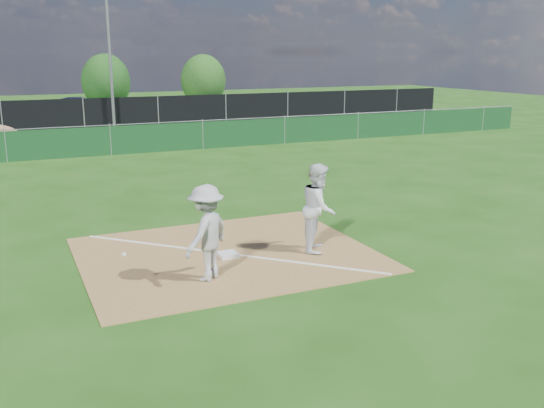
{
  "coord_description": "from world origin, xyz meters",
  "views": [
    {
      "loc": [
        -4.13,
        -10.53,
        4.19
      ],
      "look_at": [
        1.05,
        1.0,
        1.0
      ],
      "focal_mm": 40.0,
      "sensor_mm": 36.0,
      "label": 1
    }
  ],
  "objects_px": {
    "tree_mid": "(106,82)",
    "tree_right": "(203,80)",
    "light_pole": "(110,55)",
    "play_at_first": "(206,233)",
    "runner": "(319,208)",
    "car_mid": "(84,110)",
    "car_right": "(158,110)",
    "first_base": "(228,255)"
  },
  "relations": [
    {
      "from": "light_pole",
      "to": "tree_mid",
      "type": "relative_size",
      "value": 1.96
    },
    {
      "from": "runner",
      "to": "car_right",
      "type": "height_order",
      "value": "runner"
    },
    {
      "from": "light_pole",
      "to": "first_base",
      "type": "relative_size",
      "value": 20.53
    },
    {
      "from": "first_base",
      "to": "tree_mid",
      "type": "distance_m",
      "value": 34.12
    },
    {
      "from": "car_mid",
      "to": "tree_mid",
      "type": "bearing_deg",
      "value": -17.85
    },
    {
      "from": "play_at_first",
      "to": "car_right",
      "type": "distance_m",
      "value": 27.86
    },
    {
      "from": "car_mid",
      "to": "runner",
      "type": "bearing_deg",
      "value": -175.39
    },
    {
      "from": "play_at_first",
      "to": "light_pole",
      "type": "bearing_deg",
      "value": 84.19
    },
    {
      "from": "light_pole",
      "to": "play_at_first",
      "type": "relative_size",
      "value": 3.57
    },
    {
      "from": "light_pole",
      "to": "play_at_first",
      "type": "xyz_separation_m",
      "value": [
        -2.33,
        -22.93,
        -3.07
      ]
    },
    {
      "from": "car_mid",
      "to": "car_right",
      "type": "distance_m",
      "value": 4.46
    },
    {
      "from": "first_base",
      "to": "light_pole",
      "type": "bearing_deg",
      "value": 85.98
    },
    {
      "from": "tree_mid",
      "to": "tree_right",
      "type": "bearing_deg",
      "value": -3.5
    },
    {
      "from": "car_right",
      "to": "tree_mid",
      "type": "xyz_separation_m",
      "value": [
        -1.85,
        7.72,
        1.42
      ]
    },
    {
      "from": "first_base",
      "to": "runner",
      "type": "distance_m",
      "value": 2.18
    },
    {
      "from": "runner",
      "to": "tree_mid",
      "type": "distance_m",
      "value": 34.3
    },
    {
      "from": "runner",
      "to": "car_right",
      "type": "relative_size",
      "value": 0.41
    },
    {
      "from": "light_pole",
      "to": "tree_right",
      "type": "relative_size",
      "value": 1.99
    },
    {
      "from": "runner",
      "to": "first_base",
      "type": "bearing_deg",
      "value": 112.87
    },
    {
      "from": "light_pole",
      "to": "first_base",
      "type": "xyz_separation_m",
      "value": [
        -1.54,
        -21.88,
        -3.94
      ]
    },
    {
      "from": "car_mid",
      "to": "light_pole",
      "type": "bearing_deg",
      "value": -167.13
    },
    {
      "from": "car_mid",
      "to": "car_right",
      "type": "xyz_separation_m",
      "value": [
        4.43,
        -0.46,
        -0.09
      ]
    },
    {
      "from": "car_mid",
      "to": "tree_right",
      "type": "bearing_deg",
      "value": -53.31
    },
    {
      "from": "car_right",
      "to": "tree_right",
      "type": "xyz_separation_m",
      "value": [
        5.33,
        7.28,
        1.39
      ]
    },
    {
      "from": "car_right",
      "to": "car_mid",
      "type": "bearing_deg",
      "value": 107.58
    },
    {
      "from": "light_pole",
      "to": "tree_mid",
      "type": "distance_m",
      "value": 12.29
    },
    {
      "from": "play_at_first",
      "to": "tree_right",
      "type": "height_order",
      "value": "tree_right"
    },
    {
      "from": "light_pole",
      "to": "tree_right",
      "type": "xyz_separation_m",
      "value": [
        8.82,
        11.59,
        -1.93
      ]
    },
    {
      "from": "tree_mid",
      "to": "first_base",
      "type": "bearing_deg",
      "value": -95.36
    },
    {
      "from": "car_mid",
      "to": "tree_mid",
      "type": "xyz_separation_m",
      "value": [
        2.58,
        7.26,
        1.33
      ]
    },
    {
      "from": "play_at_first",
      "to": "runner",
      "type": "bearing_deg",
      "value": 14.35
    },
    {
      "from": "car_mid",
      "to": "tree_mid",
      "type": "relative_size",
      "value": 1.13
    },
    {
      "from": "car_mid",
      "to": "car_right",
      "type": "relative_size",
      "value": 1.0
    },
    {
      "from": "runner",
      "to": "tree_mid",
      "type": "height_order",
      "value": "tree_mid"
    },
    {
      "from": "tree_right",
      "to": "car_mid",
      "type": "bearing_deg",
      "value": -145.04
    },
    {
      "from": "light_pole",
      "to": "car_mid",
      "type": "bearing_deg",
      "value": 101.14
    },
    {
      "from": "tree_mid",
      "to": "play_at_first",
      "type": "bearing_deg",
      "value": -96.49
    },
    {
      "from": "light_pole",
      "to": "car_right",
      "type": "bearing_deg",
      "value": 51.0
    },
    {
      "from": "runner",
      "to": "tree_mid",
      "type": "bearing_deg",
      "value": 30.87
    },
    {
      "from": "play_at_first",
      "to": "runner",
      "type": "relative_size",
      "value": 1.18
    },
    {
      "from": "first_base",
      "to": "car_right",
      "type": "bearing_deg",
      "value": 79.13
    },
    {
      "from": "play_at_first",
      "to": "runner",
      "type": "distance_m",
      "value": 2.84
    }
  ]
}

